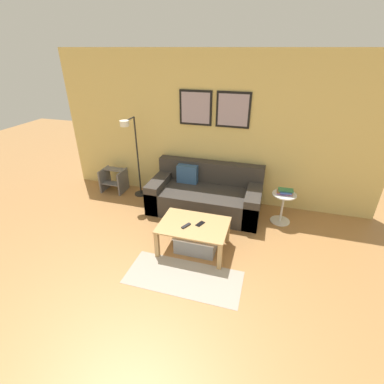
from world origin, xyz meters
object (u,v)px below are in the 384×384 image
coffee_table (194,229)px  step_stool (114,179)px  side_table (283,205)px  remote_control (186,226)px  storage_bin (196,242)px  couch (205,195)px  cell_phone (200,224)px  floor_lamp (133,153)px  book_stack (285,192)px

coffee_table → step_stool: 2.40m
side_table → remote_control: side_table is taller
storage_bin → remote_control: (-0.13, -0.07, 0.29)m
couch → side_table: (1.28, -0.04, 0.04)m
cell_phone → storage_bin: bearing=-113.3°
remote_control → step_stool: bearing=171.7°
floor_lamp → step_stool: (-0.57, 0.15, -0.66)m
side_table → book_stack: book_stack is taller
remote_control → coffee_table: bearing=68.7°
couch → cell_phone: (0.20, -1.09, 0.15)m
coffee_table → side_table: bearing=42.6°
coffee_table → side_table: size_ratio=1.83×
remote_control → step_stool: 2.37m
cell_phone → remote_control: bearing=-123.9°
storage_bin → cell_phone: bearing=43.1°
couch → coffee_table: (0.11, -1.12, 0.07)m
floor_lamp → cell_phone: 1.95m
cell_phone → step_stool: bearing=172.6°
book_stack → storage_bin: bearing=-136.0°
couch → storage_bin: (0.15, -1.13, -0.14)m
floor_lamp → remote_control: (1.36, -1.22, -0.48)m
coffee_table → floor_lamp: size_ratio=0.62×
step_stool → floor_lamp: bearing=-15.0°
side_table → step_stool: 3.19m
book_stack → floor_lamp: bearing=178.8°
coffee_table → step_stool: (-2.01, 1.29, -0.10)m
storage_bin → side_table: 1.58m
remote_control → cell_phone: bearing=59.6°
floor_lamp → cell_phone: (1.53, -1.11, -0.48)m
step_stool → couch: bearing=-5.3°
floor_lamp → couch: bearing=-1.0°
floor_lamp → remote_control: floor_lamp is taller
storage_bin → side_table: side_table is taller
book_stack → cell_phone: (-1.09, -1.06, -0.13)m
step_stool → remote_control: bearing=-35.4°
floor_lamp → book_stack: bearing=-1.2°
remote_control → cell_phone: 0.20m
floor_lamp → step_stool: 0.88m
storage_bin → book_stack: book_stack is taller
couch → step_stool: (-1.90, 0.18, -0.03)m
couch → step_stool: 1.91m
book_stack → step_stool: bearing=176.3°
side_table → cell_phone: bearing=-136.2°
coffee_table → book_stack: (1.18, 1.09, 0.20)m
step_stool → coffee_table: bearing=-32.7°
storage_bin → step_stool: step_stool is taller
coffee_table → storage_bin: size_ratio=1.61×
side_table → cell_phone: (-1.09, -1.04, 0.11)m
floor_lamp → book_stack: (2.62, -0.05, -0.35)m
storage_bin → coffee_table: bearing=169.6°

